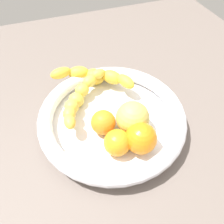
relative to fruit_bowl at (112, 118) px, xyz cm
name	(u,v)px	position (x,y,z in cm)	size (l,w,h in cm)	color
kitchen_counter	(112,128)	(0.00, 0.00, -4.18)	(120.00, 120.00, 3.00)	#695D56
fruit_bowl	(112,118)	(0.00, 0.00, 0.00)	(34.40, 34.40, 5.20)	white
banana_draped_left	(95,76)	(0.17, -13.20, 2.38)	(20.03, 14.00, 5.86)	yellow
banana_draped_right	(79,98)	(5.99, -6.88, 2.26)	(14.11, 16.64, 5.77)	yellow
orange_front	(141,138)	(-3.14, 9.00, 2.48)	(6.70, 6.70, 6.70)	orange
orange_mid_left	(103,122)	(2.78, 2.05, 1.93)	(5.61, 5.61, 5.61)	orange
orange_mid_right	(117,143)	(1.72, 8.05, 1.96)	(5.67, 5.67, 5.67)	orange
apple_yellow	(133,118)	(-3.49, 3.69, 2.88)	(7.51, 7.51, 7.51)	#DAC358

